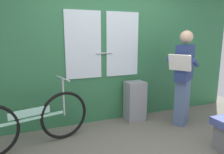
# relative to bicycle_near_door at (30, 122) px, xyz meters

# --- Properties ---
(train_door_wall) EXTENTS (5.09, 0.28, 2.38)m
(train_door_wall) POSITION_rel_bicycle_near_door_xyz_m (1.44, 0.56, 0.86)
(train_door_wall) COLOR #2D6B42
(train_door_wall) RESTS_ON ground_plane
(bicycle_near_door) EXTENTS (1.64, 0.57, 0.92)m
(bicycle_near_door) POSITION_rel_bicycle_near_door_xyz_m (0.00, 0.00, 0.00)
(bicycle_near_door) COLOR black
(bicycle_near_door) RESTS_ON ground_plane
(passenger_reading_newspaper) EXTENTS (0.61, 0.56, 1.59)m
(passenger_reading_newspaper) POSITION_rel_bicycle_near_door_xyz_m (2.44, -0.10, 0.46)
(passenger_reading_newspaper) COLOR slate
(passenger_reading_newspaper) RESTS_ON ground_plane
(trash_bin_by_wall) EXTENTS (0.34, 0.28, 0.71)m
(trash_bin_by_wall) POSITION_rel_bicycle_near_door_xyz_m (1.77, 0.35, -0.03)
(trash_bin_by_wall) COLOR gray
(trash_bin_by_wall) RESTS_ON ground_plane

